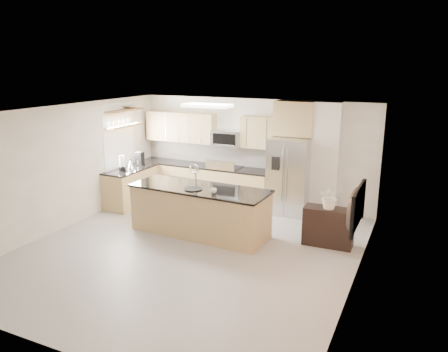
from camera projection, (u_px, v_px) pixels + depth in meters
The scene contains 27 objects.
floor at pixel (189, 251), 8.21m from camera, with size 6.50×6.50×0.00m, color #ACA9A4.
ceiling at pixel (186, 112), 7.56m from camera, with size 6.00×6.50×0.02m, color white.
wall_back at pixel (253, 152), 10.73m from camera, with size 6.00×0.02×2.60m, color white.
wall_front at pixel (47, 252), 5.03m from camera, with size 6.00×0.02×2.60m, color white.
wall_left at pixel (62, 168), 9.11m from camera, with size 0.02×6.50×2.60m, color white.
wall_right at pixel (358, 206), 6.65m from camera, with size 0.02×6.50×2.60m, color white.
back_counter at pixel (203, 182), 11.16m from camera, with size 3.55×0.66×1.44m.
left_counter at pixel (131, 186), 10.81m from camera, with size 0.66×1.50×0.92m.
range at pixel (225, 185), 10.90m from camera, with size 0.76×0.64×1.14m.
upper_cabinets at pixel (203, 128), 10.99m from camera, with size 3.50×0.33×0.75m.
microwave at pixel (227, 138), 10.72m from camera, with size 0.76×0.40×0.40m.
refrigerator at pixel (289, 176), 10.07m from camera, with size 0.92×0.78×1.78m.
partition_column at pixel (326, 160), 9.85m from camera, with size 0.60×0.30×2.60m, color silver.
window at pixel (118, 138), 10.64m from camera, with size 0.04×1.15×1.65m.
shelf_lower at pixel (125, 126), 10.60m from camera, with size 0.30×1.20×0.04m, color olive.
shelf_upper at pixel (124, 110), 10.51m from camera, with size 0.30×1.20×0.04m, color olive.
ceiling_fixture at pixel (207, 105), 9.13m from camera, with size 1.00×0.50×0.06m, color white.
island at pixel (200, 210), 8.94m from camera, with size 2.90×1.15×1.41m.
credenza at pixel (328, 227), 8.37m from camera, with size 0.94×0.39×0.75m, color black.
cup at pixel (214, 191), 8.42m from camera, with size 0.12×0.12×0.09m, color white.
platter at pixel (193, 189), 8.66m from camera, with size 0.37×0.37×0.02m, color black.
blender at pixel (122, 164), 10.39m from camera, with size 0.16×0.16×0.38m.
kettle at pixel (131, 164), 10.61m from camera, with size 0.20×0.20×0.25m.
coffee_maker at pixel (140, 159), 11.04m from camera, with size 0.20×0.24×0.33m.
bowl at pixel (129, 107), 10.69m from camera, with size 0.39×0.39×0.10m, color #BBBBBE.
flower_vase at pixel (331, 191), 8.15m from camera, with size 0.64×0.55×0.71m, color silver.
television at pixel (350, 206), 6.50m from camera, with size 1.08×0.14×0.62m, color black.
Camera 1 is at (3.82, -6.60, 3.42)m, focal length 35.00 mm.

